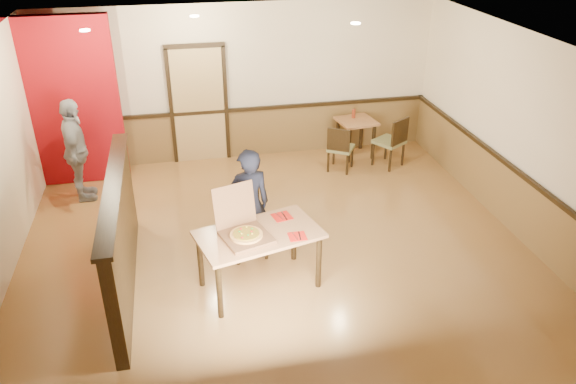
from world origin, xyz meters
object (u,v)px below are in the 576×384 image
side_chair_right (392,140)px  main_table (259,241)px  diner_chair (246,218)px  side_chair_left (340,147)px  passerby (76,151)px  pizza_box (244,231)px  condiment (354,113)px  side_table (356,129)px  diner (249,206)px

side_chair_right → main_table: bearing=13.8°
diner_chair → side_chair_left: bearing=40.7°
side_chair_left → passerby: 4.37m
diner_chair → passerby: size_ratio=0.58×
side_chair_left → passerby: passerby is taller
main_table → pizza_box: pizza_box is taller
side_chair_right → passerby: 5.34m
side_chair_left → condiment: bearing=-90.5°
main_table → side_chair_right: bearing=31.3°
passerby → pizza_box: (2.25, -2.91, 0.02)m
side_chair_left → side_chair_right: 0.97m
main_table → pizza_box: 0.26m
condiment → side_chair_right: bearing=-55.9°
side_chair_right → side_table: 0.78m
main_table → side_chair_left: side_chair_left is taller
main_table → side_chair_right: size_ratio=1.74×
diner → condiment: bearing=-138.8°
side_chair_right → diner: 3.75m
side_table → diner: size_ratio=0.47×
diner → passerby: size_ratio=0.95×
diner_chair → pizza_box: pizza_box is taller
diner_chair → side_chair_left: 2.96m
main_table → side_table: 4.35m
diner → side_chair_left: bearing=-140.4°
side_table → diner: diner is taller
side_chair_left → diner_chair: bearing=79.9°
passerby → main_table: bearing=-144.8°
side_chair_left → condiment: (0.47, 0.74, 0.33)m
side_chair_right → condiment: size_ratio=5.67×
pizza_box → diner_chair: bearing=63.7°
diner → pizza_box: size_ratio=2.10×
condiment → side_table: bearing=-83.3°
main_table → diner_chair: 0.83m
side_table → side_chair_left: bearing=-128.7°
pizza_box → condiment: pizza_box is taller
side_chair_left → pizza_box: 3.73m
side_chair_left → condiment: size_ratio=5.13×
side_table → condiment: condiment is taller
main_table → diner_chair: diner_chair is taller
main_table → diner: (-0.02, 0.67, 0.12)m
side_table → passerby: passerby is taller
side_table → main_table: bearing=-123.7°
main_table → condiment: size_ratio=9.88×
diner_chair → condiment: size_ratio=5.89×
side_chair_right → diner: size_ratio=0.59×
diner_chair → diner: diner is taller
diner → diner_chair: bearing=-89.5°
diner → pizza_box: (-0.16, -0.70, 0.06)m
main_table → diner: 0.68m
main_table → condiment: bearing=42.7°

